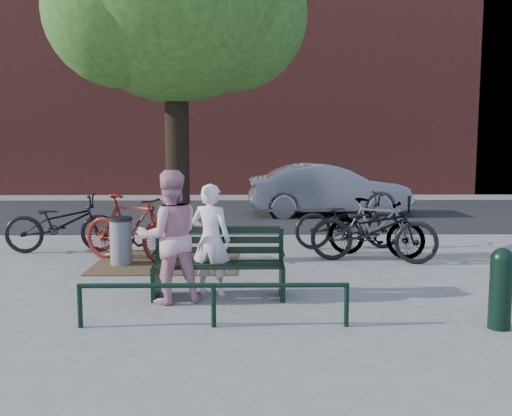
{
  "coord_description": "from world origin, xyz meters",
  "views": [
    {
      "loc": [
        0.39,
        -7.43,
        2.11
      ],
      "look_at": [
        0.51,
        1.0,
        1.09
      ],
      "focal_mm": 40.0,
      "sensor_mm": 36.0,
      "label": 1
    }
  ],
  "objects_px": {
    "litter_bin": "(121,241)",
    "person_left": "(211,240)",
    "park_bench": "(219,261)",
    "bollard": "(501,286)",
    "person_right": "(170,237)",
    "bicycle_c": "(348,221)",
    "parked_car": "(329,190)"
  },
  "relations": [
    {
      "from": "bicycle_c",
      "to": "parked_car",
      "type": "bearing_deg",
      "value": -6.77
    },
    {
      "from": "litter_bin",
      "to": "person_left",
      "type": "bearing_deg",
      "value": -48.61
    },
    {
      "from": "person_left",
      "to": "bicycle_c",
      "type": "distance_m",
      "value": 4.06
    },
    {
      "from": "park_bench",
      "to": "person_left",
      "type": "height_order",
      "value": "person_left"
    },
    {
      "from": "park_bench",
      "to": "bicycle_c",
      "type": "bearing_deg",
      "value": 55.03
    },
    {
      "from": "bollard",
      "to": "person_right",
      "type": "bearing_deg",
      "value": 163.82
    },
    {
      "from": "bollard",
      "to": "litter_bin",
      "type": "distance_m",
      "value": 5.94
    },
    {
      "from": "person_left",
      "to": "bollard",
      "type": "relative_size",
      "value": 1.66
    },
    {
      "from": "person_right",
      "to": "bicycle_c",
      "type": "relative_size",
      "value": 0.83
    },
    {
      "from": "person_left",
      "to": "bollard",
      "type": "xyz_separation_m",
      "value": [
        3.31,
        -1.44,
        -0.27
      ]
    },
    {
      "from": "bollard",
      "to": "park_bench",
      "type": "bearing_deg",
      "value": 156.81
    },
    {
      "from": "bollard",
      "to": "parked_car",
      "type": "xyz_separation_m",
      "value": [
        -0.6,
        9.44,
        0.23
      ]
    },
    {
      "from": "person_left",
      "to": "person_right",
      "type": "xyz_separation_m",
      "value": [
        -0.51,
        -0.33,
        0.1
      ]
    },
    {
      "from": "park_bench",
      "to": "bicycle_c",
      "type": "distance_m",
      "value": 4.04
    },
    {
      "from": "parked_car",
      "to": "bollard",
      "type": "bearing_deg",
      "value": -179.36
    },
    {
      "from": "litter_bin",
      "to": "parked_car",
      "type": "relative_size",
      "value": 0.19
    },
    {
      "from": "person_right",
      "to": "bollard",
      "type": "distance_m",
      "value": 4.0
    },
    {
      "from": "litter_bin",
      "to": "parked_car",
      "type": "distance_m",
      "value": 7.53
    },
    {
      "from": "bollard",
      "to": "bicycle_c",
      "type": "bearing_deg",
      "value": 100.68
    },
    {
      "from": "person_right",
      "to": "bollard",
      "type": "xyz_separation_m",
      "value": [
        3.82,
        -1.11,
        -0.37
      ]
    },
    {
      "from": "bollard",
      "to": "litter_bin",
      "type": "height_order",
      "value": "bollard"
    },
    {
      "from": "person_left",
      "to": "litter_bin",
      "type": "height_order",
      "value": "person_left"
    },
    {
      "from": "bollard",
      "to": "bicycle_c",
      "type": "relative_size",
      "value": 0.44
    },
    {
      "from": "bollard",
      "to": "person_left",
      "type": "bearing_deg",
      "value": 156.49
    },
    {
      "from": "person_right",
      "to": "bollard",
      "type": "bearing_deg",
      "value": 145.68
    },
    {
      "from": "person_left",
      "to": "litter_bin",
      "type": "xyz_separation_m",
      "value": [
        -1.63,
        1.85,
        -0.35
      ]
    },
    {
      "from": "parked_car",
      "to": "litter_bin",
      "type": "bearing_deg",
      "value": 141.74
    },
    {
      "from": "park_bench",
      "to": "person_right",
      "type": "bearing_deg",
      "value": -157.21
    },
    {
      "from": "person_right",
      "to": "bicycle_c",
      "type": "bearing_deg",
      "value": -147.58
    },
    {
      "from": "person_right",
      "to": "parked_car",
      "type": "xyz_separation_m",
      "value": [
        3.22,
        8.33,
        -0.14
      ]
    },
    {
      "from": "bollard",
      "to": "litter_bin",
      "type": "xyz_separation_m",
      "value": [
        -4.95,
        3.29,
        -0.08
      ]
    },
    {
      "from": "park_bench",
      "to": "litter_bin",
      "type": "relative_size",
      "value": 2.14
    }
  ]
}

